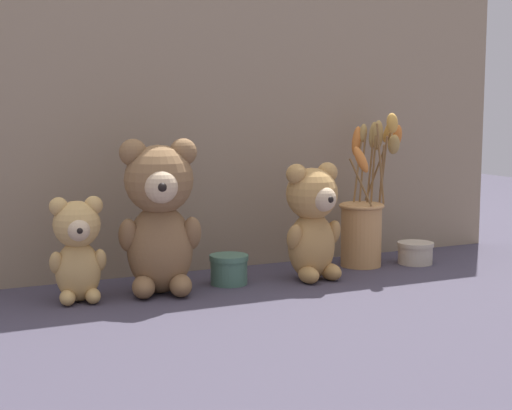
{
  "coord_description": "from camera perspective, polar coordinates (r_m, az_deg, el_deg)",
  "views": [
    {
      "loc": [
        -0.64,
        -1.34,
        0.35
      ],
      "look_at": [
        0.0,
        0.02,
        0.15
      ],
      "focal_mm": 55.0,
      "sensor_mm": 36.0,
      "label": 1
    }
  ],
  "objects": [
    {
      "name": "teddy_bear_large",
      "position": [
        1.42,
        -7.02,
        -0.61
      ],
      "size": [
        0.16,
        0.14,
        0.28
      ],
      "color": "olive",
      "rests_on": "ground"
    },
    {
      "name": "backdrop_wall",
      "position": [
        1.63,
        -2.22,
        6.48
      ],
      "size": [
        1.35,
        0.02,
        0.64
      ],
      "color": "gray",
      "rests_on": "ground"
    },
    {
      "name": "decorative_tin_tall",
      "position": [
        1.51,
        -1.98,
        -4.69
      ],
      "size": [
        0.07,
        0.07,
        0.06
      ],
      "color": "#47705B",
      "rests_on": "ground"
    },
    {
      "name": "teddy_bear_small",
      "position": [
        1.4,
        -12.85,
        -3.02
      ],
      "size": [
        0.1,
        0.09,
        0.19
      ],
      "color": "tan",
      "rests_on": "ground"
    },
    {
      "name": "teddy_bear_medium",
      "position": [
        1.53,
        4.15,
        -1.04
      ],
      "size": [
        0.13,
        0.12,
        0.23
      ],
      "color": "tan",
      "rests_on": "ground"
    },
    {
      "name": "flower_vase",
      "position": [
        1.68,
        7.87,
        -0.89
      ],
      "size": [
        0.16,
        0.12,
        0.33
      ],
      "color": "tan",
      "rests_on": "ground"
    },
    {
      "name": "decorative_tin_short",
      "position": [
        1.73,
        11.52,
        -3.43
      ],
      "size": [
        0.08,
        0.08,
        0.05
      ],
      "color": "beige",
      "rests_on": "ground"
    },
    {
      "name": "ground_plane",
      "position": [
        1.52,
        0.32,
        -5.7
      ],
      "size": [
        4.0,
        4.0,
        0.0
      ],
      "primitive_type": "plane",
      "color": "#3D3847"
    }
  ]
}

